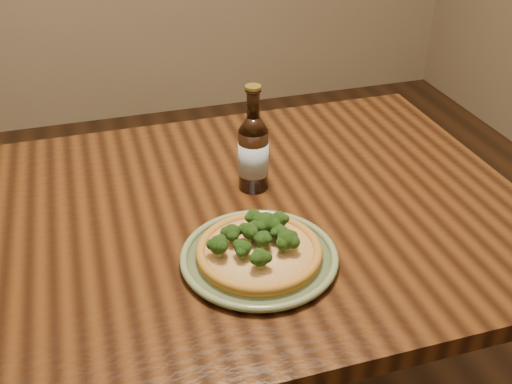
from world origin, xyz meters
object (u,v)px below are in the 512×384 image
object	(u,v)px
plate	(259,257)
beer_bottle	(253,152)
pizza	(259,248)
table	(154,261)

from	to	relation	value
plate	beer_bottle	distance (m)	0.27
plate	pizza	world-z (taller)	pizza
table	pizza	distance (m)	0.28
table	beer_bottle	size ratio (longest dim) A/B	6.68
pizza	beer_bottle	bearing A→B (deg)	75.60
table	plate	xyz separation A→B (m)	(0.18, -0.18, 0.10)
table	beer_bottle	xyz separation A→B (m)	(0.24, 0.08, 0.18)
plate	pizza	xyz separation A→B (m)	(0.00, 0.00, 0.02)
pizza	beer_bottle	world-z (taller)	beer_bottle
table	plate	size ratio (longest dim) A/B	5.48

